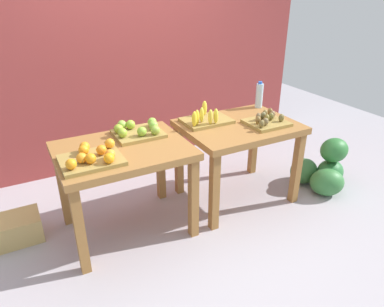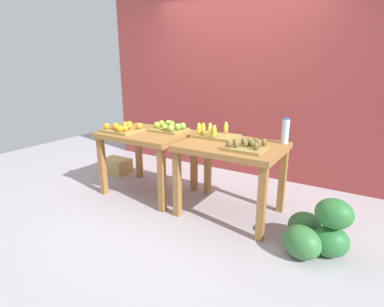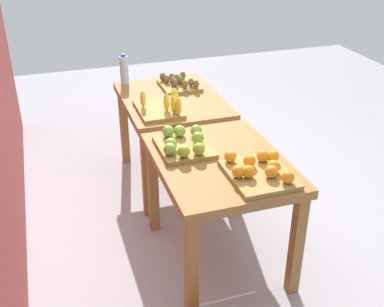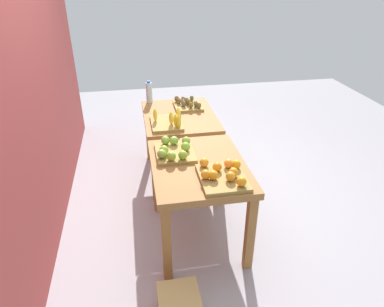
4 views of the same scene
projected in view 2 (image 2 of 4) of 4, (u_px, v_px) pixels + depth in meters
The scene contains 11 objects.
ground_plane at pixel (186, 201), 3.60m from camera, with size 8.00×8.00×0.00m, color #A6A0A9.
back_wall at pixel (237, 70), 4.28m from camera, with size 4.40×0.12×3.00m, color #933635.
display_table_left at pixel (148, 141), 3.69m from camera, with size 1.04×0.80×0.79m.
display_table_right at pixel (232, 155), 3.13m from camera, with size 1.04×0.80×0.79m.
orange_bin at pixel (123, 128), 3.66m from camera, with size 0.44×0.37×0.11m.
apple_bin at pixel (169, 128), 3.69m from camera, with size 0.42×0.35×0.11m.
banana_crate at pixel (216, 134), 3.34m from camera, with size 0.44×0.32×0.17m.
kiwi_bin at pixel (247, 146), 2.87m from camera, with size 0.36×0.32×0.10m.
water_bottle at pixel (285, 131), 3.08m from camera, with size 0.07×0.07×0.27m.
watermelon_pile at pixel (316, 232), 2.58m from camera, with size 0.61×0.66×0.52m.
cardboard_produce_box at pixel (116, 166), 4.53m from camera, with size 0.40×0.30×0.22m, color tan.
Camera 2 is at (1.77, -2.77, 1.57)m, focal length 28.13 mm.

